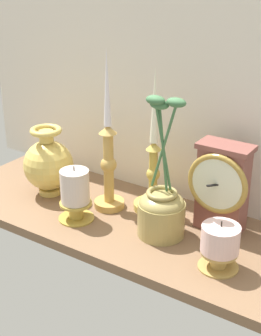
{
  "coord_description": "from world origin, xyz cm",
  "views": [
    {
      "loc": [
        60.82,
        -88.88,
        61.25
      ],
      "look_at": [
        1.83,
        0.0,
        14.0
      ],
      "focal_mm": 52.75,
      "sensor_mm": 36.0,
      "label": 1
    }
  ],
  "objects_px": {
    "candlestick_tall_center": "(153,174)",
    "pillar_candle_near_clock": "(75,193)",
    "mantel_clock": "(222,187)",
    "brass_vase_bulbous": "(49,164)",
    "candlestick_tall_left": "(108,161)",
    "brass_vase_jar": "(161,208)",
    "pillar_candle_front": "(220,245)"
  },
  "relations": [
    {
      "from": "brass_vase_bulbous",
      "to": "pillar_candle_front",
      "type": "height_order",
      "value": "brass_vase_bulbous"
    },
    {
      "from": "brass_vase_bulbous",
      "to": "candlestick_tall_center",
      "type": "bearing_deg",
      "value": 14.98
    },
    {
      "from": "candlestick_tall_center",
      "to": "brass_vase_jar",
      "type": "relative_size",
      "value": 1.09
    },
    {
      "from": "candlestick_tall_left",
      "to": "pillar_candle_front",
      "type": "height_order",
      "value": "candlestick_tall_left"
    },
    {
      "from": "brass_vase_bulbous",
      "to": "pillar_candle_near_clock",
      "type": "height_order",
      "value": "brass_vase_bulbous"
    },
    {
      "from": "pillar_candle_front",
      "to": "pillar_candle_near_clock",
      "type": "distance_m",
      "value": 0.38
    },
    {
      "from": "mantel_clock",
      "to": "brass_vase_jar",
      "type": "height_order",
      "value": "brass_vase_jar"
    },
    {
      "from": "mantel_clock",
      "to": "pillar_candle_front",
      "type": "distance_m",
      "value": 0.17
    },
    {
      "from": "brass_vase_jar",
      "to": "pillar_candle_near_clock",
      "type": "relative_size",
      "value": 2.38
    },
    {
      "from": "mantel_clock",
      "to": "candlestick_tall_center",
      "type": "bearing_deg",
      "value": -179.79
    },
    {
      "from": "mantel_clock",
      "to": "brass_vase_bulbous",
      "type": "xyz_separation_m",
      "value": [
        -0.47,
        -0.08,
        -0.03
      ]
    },
    {
      "from": "candlestick_tall_center",
      "to": "pillar_candle_front",
      "type": "relative_size",
      "value": 3.33
    },
    {
      "from": "candlestick_tall_left",
      "to": "pillar_candle_near_clock",
      "type": "height_order",
      "value": "candlestick_tall_left"
    },
    {
      "from": "pillar_candle_front",
      "to": "brass_vase_bulbous",
      "type": "bearing_deg",
      "value": 172.61
    },
    {
      "from": "candlestick_tall_left",
      "to": "pillar_candle_front",
      "type": "xyz_separation_m",
      "value": [
        0.35,
        -0.09,
        -0.07
      ]
    },
    {
      "from": "candlestick_tall_center",
      "to": "brass_vase_bulbous",
      "type": "relative_size",
      "value": 1.95
    },
    {
      "from": "brass_vase_bulbous",
      "to": "pillar_candle_near_clock",
      "type": "relative_size",
      "value": 1.33
    },
    {
      "from": "candlestick_tall_left",
      "to": "pillar_candle_near_clock",
      "type": "xyz_separation_m",
      "value": [
        -0.03,
        -0.1,
        -0.06
      ]
    },
    {
      "from": "mantel_clock",
      "to": "pillar_candle_near_clock",
      "type": "height_order",
      "value": "mantel_clock"
    },
    {
      "from": "mantel_clock",
      "to": "candlestick_tall_left",
      "type": "distance_m",
      "value": 0.29
    },
    {
      "from": "mantel_clock",
      "to": "brass_vase_jar",
      "type": "distance_m",
      "value": 0.15
    },
    {
      "from": "brass_vase_bulbous",
      "to": "mantel_clock",
      "type": "bearing_deg",
      "value": 9.27
    },
    {
      "from": "candlestick_tall_left",
      "to": "pillar_candle_near_clock",
      "type": "relative_size",
      "value": 2.89
    },
    {
      "from": "candlestick_tall_left",
      "to": "candlestick_tall_center",
      "type": "xyz_separation_m",
      "value": [
        0.1,
        0.05,
        -0.03
      ]
    },
    {
      "from": "brass_vase_jar",
      "to": "pillar_candle_front",
      "type": "xyz_separation_m",
      "value": [
        0.17,
        -0.05,
        -0.02
      ]
    },
    {
      "from": "candlestick_tall_center",
      "to": "pillar_candle_near_clock",
      "type": "relative_size",
      "value": 2.59
    },
    {
      "from": "brass_vase_jar",
      "to": "pillar_candle_near_clock",
      "type": "height_order",
      "value": "brass_vase_jar"
    },
    {
      "from": "brass_vase_bulbous",
      "to": "brass_vase_jar",
      "type": "relative_size",
      "value": 0.56
    },
    {
      "from": "pillar_candle_front",
      "to": "candlestick_tall_left",
      "type": "bearing_deg",
      "value": 165.37
    },
    {
      "from": "pillar_candle_front",
      "to": "candlestick_tall_center",
      "type": "bearing_deg",
      "value": 149.94
    },
    {
      "from": "candlestick_tall_center",
      "to": "pillar_candle_front",
      "type": "bearing_deg",
      "value": -30.06
    },
    {
      "from": "brass_vase_bulbous",
      "to": "pillar_candle_near_clock",
      "type": "xyz_separation_m",
      "value": [
        0.15,
        -0.07,
        -0.02
      ]
    }
  ]
}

